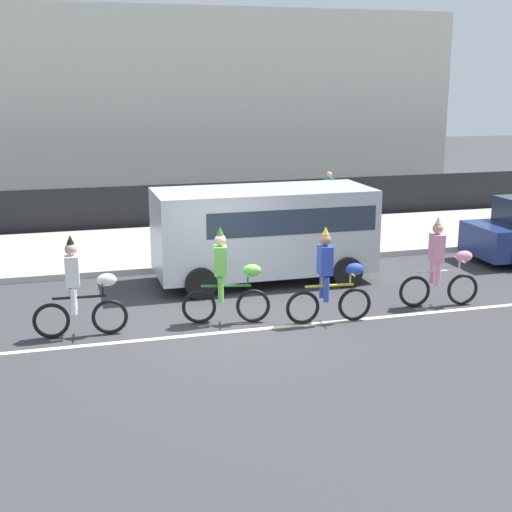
{
  "coord_description": "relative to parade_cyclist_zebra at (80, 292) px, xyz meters",
  "views": [
    {
      "loc": [
        -3.22,
        -12.82,
        4.62
      ],
      "look_at": [
        0.72,
        1.2,
        1.0
      ],
      "focal_mm": 50.0,
      "sensor_mm": 36.0,
      "label": 1
    }
  ],
  "objects": [
    {
      "name": "parade_cyclist_pink",
      "position": [
        7.28,
        -0.16,
        0.0
      ],
      "size": [
        1.71,
        0.51,
        1.92
      ],
      "color": "black",
      "rests_on": "ground"
    },
    {
      "name": "parade_cyclist_zebra",
      "position": [
        0.0,
        0.0,
        0.0
      ],
      "size": [
        1.72,
        0.5,
        1.92
      ],
      "color": "black",
      "rests_on": "ground"
    },
    {
      "name": "parade_cyclist_cobalt",
      "position": [
        4.68,
        -0.52,
        0.0
      ],
      "size": [
        1.72,
        0.5,
        1.92
      ],
      "color": "black",
      "rests_on": "ground"
    },
    {
      "name": "ground_plane",
      "position": [
        2.95,
        -0.03,
        -0.84
      ],
      "size": [
        80.0,
        80.0,
        0.0
      ],
      "primitive_type": "plane",
      "color": "#38383A"
    },
    {
      "name": "parked_van_silver",
      "position": [
        4.34,
        2.67,
        0.44
      ],
      "size": [
        5.0,
        2.22,
        2.18
      ],
      "color": "silver",
      "rests_on": "ground"
    },
    {
      "name": "parade_cyclist_lime",
      "position": [
        2.75,
        -0.01,
        0.0
      ],
      "size": [
        1.7,
        0.55,
        1.92
      ],
      "color": "black",
      "rests_on": "ground"
    },
    {
      "name": "pedestrian_onlooker",
      "position": [
        8.07,
        8.26,
        0.17
      ],
      "size": [
        0.32,
        0.2,
        1.62
      ],
      "color": "#33333D",
      "rests_on": "sidewalk_curb"
    },
    {
      "name": "building_backdrop",
      "position": [
        1.5,
        17.97,
        2.78
      ],
      "size": [
        28.0,
        8.0,
        7.24
      ],
      "primitive_type": "cube",
      "color": "beige",
      "rests_on": "ground"
    },
    {
      "name": "road_centre_line",
      "position": [
        2.95,
        -0.53,
        -0.84
      ],
      "size": [
        36.0,
        0.14,
        0.01
      ],
      "primitive_type": "cube",
      "color": "beige",
      "rests_on": "ground"
    },
    {
      "name": "fence_line",
      "position": [
        2.95,
        9.37,
        -0.14
      ],
      "size": [
        40.0,
        0.08,
        1.4
      ],
      "primitive_type": "cube",
      "color": "black",
      "rests_on": "ground"
    },
    {
      "name": "sidewalk_curb",
      "position": [
        2.95,
        6.47,
        -0.77
      ],
      "size": [
        60.0,
        5.0,
        0.15
      ],
      "primitive_type": "cube",
      "color": "#ADAAA3",
      "rests_on": "ground"
    }
  ]
}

